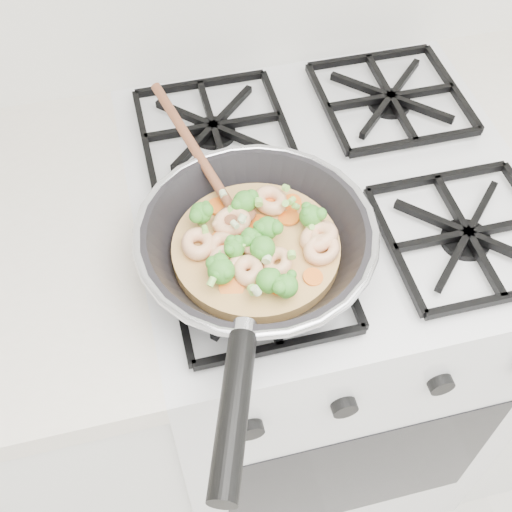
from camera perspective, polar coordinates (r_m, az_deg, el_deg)
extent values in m
cube|color=silver|center=(1.38, 4.77, -6.83)|extent=(0.60, 0.60, 0.90)
cube|color=black|center=(1.26, 8.90, -18.30)|extent=(0.48, 0.00, 0.40)
cube|color=black|center=(1.01, 6.52, 6.55)|extent=(0.56, 0.56, 0.02)
torus|color=#B9B9C1|center=(0.84, 0.00, 2.08)|extent=(0.32, 0.32, 0.01)
cylinder|color=black|center=(0.72, -1.97, -13.39)|extent=(0.09, 0.19, 0.03)
cylinder|color=tan|center=(0.87, 0.00, 0.60)|extent=(0.22, 0.22, 0.02)
ellipsoid|color=brown|center=(0.88, -1.66, 3.57)|extent=(0.05, 0.06, 0.02)
cylinder|color=brown|center=(0.94, -5.51, 9.48)|extent=(0.08, 0.22, 0.07)
torus|color=#F1BE8E|center=(0.90, 1.25, 4.80)|extent=(0.07, 0.06, 0.02)
torus|color=#F1BE8E|center=(0.84, -2.61, -0.25)|extent=(0.05, 0.05, 0.03)
torus|color=#F1BE8E|center=(0.85, -2.93, 0.81)|extent=(0.05, 0.05, 0.03)
torus|color=#F1BE8E|center=(0.83, -0.69, -1.25)|extent=(0.05, 0.05, 0.02)
torus|color=#F1BE8E|center=(0.85, -0.22, 1.01)|extent=(0.06, 0.06, 0.03)
torus|color=#F1BE8E|center=(0.84, 1.85, -0.53)|extent=(0.06, 0.05, 0.03)
torus|color=#F1BE8E|center=(0.86, 5.37, 1.60)|extent=(0.07, 0.07, 0.02)
torus|color=#F1BE8E|center=(0.85, 5.66, 0.56)|extent=(0.07, 0.07, 0.02)
torus|color=#F1BE8E|center=(0.86, -5.01, 1.06)|extent=(0.06, 0.05, 0.02)
torus|color=#F1BE8E|center=(0.88, -2.12, 2.94)|extent=(0.05, 0.06, 0.02)
torus|color=#F1BE8E|center=(0.87, 5.78, 1.80)|extent=(0.06, 0.06, 0.03)
ellipsoid|color=green|center=(0.88, -4.77, 3.70)|extent=(0.04, 0.04, 0.03)
ellipsoid|color=green|center=(0.81, -3.02, -1.28)|extent=(0.04, 0.04, 0.03)
ellipsoid|color=green|center=(0.86, 0.96, 2.41)|extent=(0.04, 0.04, 0.03)
ellipsoid|color=green|center=(0.83, 0.57, 0.66)|extent=(0.04, 0.04, 0.03)
ellipsoid|color=green|center=(0.80, 2.60, -2.59)|extent=(0.04, 0.04, 0.03)
ellipsoid|color=green|center=(0.81, 1.10, -2.12)|extent=(0.04, 0.04, 0.03)
ellipsoid|color=green|center=(0.87, 4.75, 3.44)|extent=(0.04, 0.04, 0.03)
ellipsoid|color=green|center=(0.84, -1.89, 0.67)|extent=(0.03, 0.03, 0.03)
ellipsoid|color=green|center=(0.88, -1.00, 4.68)|extent=(0.04, 0.04, 0.03)
ellipsoid|color=green|center=(0.85, -0.49, 1.53)|extent=(0.03, 0.03, 0.03)
cylinder|color=orange|center=(0.91, 1.53, 4.54)|extent=(0.04, 0.04, 0.01)
cylinder|color=orange|center=(0.88, 5.82, 1.80)|extent=(0.04, 0.04, 0.01)
cylinder|color=orange|center=(0.89, 0.01, 2.89)|extent=(0.04, 0.04, 0.00)
cylinder|color=orange|center=(0.82, -2.12, -2.68)|extent=(0.03, 0.03, 0.00)
cylinder|color=orange|center=(0.91, 1.75, 4.36)|extent=(0.03, 0.03, 0.01)
cylinder|color=orange|center=(0.88, 5.27, 2.51)|extent=(0.03, 0.03, 0.01)
cylinder|color=orange|center=(0.87, 5.35, 1.34)|extent=(0.03, 0.03, 0.01)
cylinder|color=orange|center=(0.86, -3.15, 0.41)|extent=(0.04, 0.04, 0.01)
cylinder|color=orange|center=(0.87, -3.07, 1.46)|extent=(0.03, 0.03, 0.00)
cylinder|color=orange|center=(0.86, -1.20, 0.89)|extent=(0.04, 0.04, 0.00)
cylinder|color=orange|center=(0.82, 1.93, -2.56)|extent=(0.03, 0.03, 0.01)
cylinder|color=orange|center=(0.91, -3.24, 4.29)|extent=(0.04, 0.04, 0.00)
cylinder|color=orange|center=(0.83, 1.08, -1.68)|extent=(0.03, 0.03, 0.01)
cylinder|color=orange|center=(0.83, 4.92, -1.81)|extent=(0.04, 0.04, 0.01)
cylinder|color=orange|center=(0.91, 3.05, 4.55)|extent=(0.03, 0.03, 0.01)
cylinder|color=orange|center=(0.89, 2.87, 3.29)|extent=(0.04, 0.04, 0.01)
cylinder|color=beige|center=(0.86, -1.18, 3.29)|extent=(0.01, 0.01, 0.01)
cylinder|color=#8ACF53|center=(0.80, -0.29, -2.93)|extent=(0.01, 0.01, 0.01)
cylinder|color=#8ACF53|center=(0.84, -1.19, 0.94)|extent=(0.01, 0.01, 0.01)
cylinder|color=#8ACF53|center=(0.88, 0.23, 4.65)|extent=(0.01, 0.01, 0.01)
cylinder|color=#8ACF53|center=(0.88, 3.44, 4.29)|extent=(0.01, 0.01, 0.01)
cylinder|color=beige|center=(0.82, 0.92, -0.29)|extent=(0.01, 0.01, 0.01)
cylinder|color=#8ACF53|center=(0.88, 3.07, 4.77)|extent=(0.01, 0.01, 0.01)
cylinder|color=beige|center=(0.85, -1.83, 2.74)|extent=(0.01, 0.01, 0.01)
cylinder|color=#8ACF53|center=(0.89, 2.58, 5.87)|extent=(0.01, 0.01, 0.01)
cylinder|color=beige|center=(0.86, -1.20, 3.07)|extent=(0.01, 0.01, 0.01)
cylinder|color=#8ACF53|center=(0.84, -3.23, 0.26)|extent=(0.01, 0.01, 0.01)
cylinder|color=#8ACF53|center=(0.80, -3.84, -2.22)|extent=(0.01, 0.01, 0.01)
cylinder|color=#8ACF53|center=(0.86, -4.41, 2.26)|extent=(0.01, 0.01, 0.01)
cylinder|color=#8ACF53|center=(0.88, 2.58, 4.57)|extent=(0.01, 0.01, 0.01)
cylinder|color=#8ACF53|center=(0.88, -2.24, 3.95)|extent=(0.01, 0.01, 0.01)
cylinder|color=#8ACF53|center=(0.84, 0.01, 1.23)|extent=(0.01, 0.01, 0.01)
cylinder|color=beige|center=(0.79, 0.01, -2.99)|extent=(0.01, 0.01, 0.01)
cylinder|color=#8ACF53|center=(0.82, 3.09, 0.09)|extent=(0.01, 0.01, 0.01)
cylinder|color=#8ACF53|center=(0.86, 4.68, 2.47)|extent=(0.01, 0.01, 0.01)
cylinder|color=beige|center=(0.90, -2.84, 5.33)|extent=(0.01, 0.01, 0.01)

